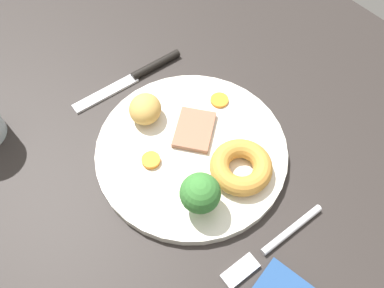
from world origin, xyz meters
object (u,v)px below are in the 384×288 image
at_px(yorkshire_pudding, 241,167).
at_px(fork, 271,246).
at_px(meat_slice_main, 194,130).
at_px(broccoli_floret, 200,193).
at_px(dinner_plate, 192,151).
at_px(roast_potato_left, 145,109).
at_px(carrot_coin_back, 219,100).
at_px(carrot_coin_front, 151,160).
at_px(knife, 138,75).

distance_m(yorkshire_pudding, fork, 0.10).
relative_size(meat_slice_main, broccoli_floret, 1.09).
distance_m(dinner_plate, broccoli_floret, 0.09).
relative_size(yorkshire_pudding, roast_potato_left, 1.66).
height_order(yorkshire_pudding, roast_potato_left, roast_potato_left).
bearing_deg(roast_potato_left, carrot_coin_back, -115.39).
relative_size(carrot_coin_back, fork, 0.17).
distance_m(meat_slice_main, fork, 0.18).
distance_m(yorkshire_pudding, roast_potato_left, 0.15).
bearing_deg(meat_slice_main, yorkshire_pudding, -176.93).
distance_m(dinner_plate, yorkshire_pudding, 0.07).
height_order(dinner_plate, carrot_coin_back, carrot_coin_back).
bearing_deg(carrot_coin_front, dinner_plate, -108.95).
distance_m(roast_potato_left, carrot_coin_back, 0.11).
bearing_deg(yorkshire_pudding, carrot_coin_front, 42.40).
xyz_separation_m(meat_slice_main, roast_potato_left, (0.06, 0.04, 0.01)).
relative_size(yorkshire_pudding, fork, 0.52).
distance_m(meat_slice_main, carrot_coin_front, 0.07).
height_order(dinner_plate, knife, dinner_plate).
bearing_deg(yorkshire_pudding, fork, 158.52).
height_order(carrot_coin_front, broccoli_floret, broccoli_floret).
relative_size(fork, knife, 0.82).
bearing_deg(broccoli_floret, roast_potato_left, -11.43).
bearing_deg(carrot_coin_back, carrot_coin_front, 96.75).
height_order(meat_slice_main, roast_potato_left, roast_potato_left).
height_order(meat_slice_main, broccoli_floret, broccoli_floret).
height_order(fork, knife, knife).
height_order(yorkshire_pudding, carrot_coin_back, yorkshire_pudding).
relative_size(carrot_coin_back, knife, 0.14).
bearing_deg(knife, meat_slice_main, 91.72).
bearing_deg(knife, carrot_coin_front, 64.27).
bearing_deg(broccoli_floret, carrot_coin_back, -50.73).
relative_size(dinner_plate, roast_potato_left, 5.35).
xyz_separation_m(carrot_coin_front, fork, (-0.18, -0.04, -0.01)).
relative_size(carrot_coin_front, broccoli_floret, 0.42).
xyz_separation_m(carrot_coin_front, knife, (0.14, -0.08, -0.01)).
distance_m(carrot_coin_front, fork, 0.18).
bearing_deg(dinner_plate, knife, -9.04).
relative_size(dinner_plate, yorkshire_pudding, 3.21).
bearing_deg(meat_slice_main, carrot_coin_back, -75.02).
xyz_separation_m(roast_potato_left, carrot_coin_front, (-0.06, 0.04, -0.01)).
bearing_deg(knife, broccoli_floret, 76.56).
bearing_deg(yorkshire_pudding, meat_slice_main, 3.07).
bearing_deg(yorkshire_pudding, roast_potato_left, 15.14).
xyz_separation_m(broccoli_floret, fork, (-0.09, -0.03, -0.04)).
bearing_deg(roast_potato_left, dinner_plate, -168.96).
relative_size(carrot_coin_front, fork, 0.16).
xyz_separation_m(carrot_coin_back, fork, (-0.20, 0.09, -0.01)).
bearing_deg(carrot_coin_front, carrot_coin_back, -83.25).
bearing_deg(roast_potato_left, broccoli_floret, 168.57).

